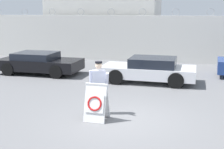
{
  "coord_description": "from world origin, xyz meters",
  "views": [
    {
      "loc": [
        1.87,
        -8.95,
        3.31
      ],
      "look_at": [
        -0.68,
        1.48,
        1.08
      ],
      "focal_mm": 50.0,
      "sensor_mm": 36.0,
      "label": 1
    }
  ],
  "objects_px": {
    "parked_car_rear_sedan": "(149,69)",
    "parked_car_front_coupe": "(39,63)",
    "barricade_sign": "(96,102)",
    "security_guard": "(99,85)"
  },
  "relations": [
    {
      "from": "parked_car_front_coupe",
      "to": "parked_car_rear_sedan",
      "type": "relative_size",
      "value": 1.0
    },
    {
      "from": "security_guard",
      "to": "parked_car_rear_sedan",
      "type": "xyz_separation_m",
      "value": [
        1.03,
        4.86,
        -0.35
      ]
    },
    {
      "from": "security_guard",
      "to": "parked_car_front_coupe",
      "type": "distance_m",
      "value": 7.3
    },
    {
      "from": "barricade_sign",
      "to": "parked_car_front_coupe",
      "type": "bearing_deg",
      "value": 131.16
    },
    {
      "from": "parked_car_rear_sedan",
      "to": "parked_car_front_coupe",
      "type": "bearing_deg",
      "value": -4.32
    },
    {
      "from": "security_guard",
      "to": "barricade_sign",
      "type": "bearing_deg",
      "value": -100.71
    },
    {
      "from": "security_guard",
      "to": "parked_car_front_coupe",
      "type": "relative_size",
      "value": 0.39
    },
    {
      "from": "barricade_sign",
      "to": "parked_car_front_coupe",
      "type": "relative_size",
      "value": 0.26
    },
    {
      "from": "security_guard",
      "to": "parked_car_rear_sedan",
      "type": "height_order",
      "value": "security_guard"
    },
    {
      "from": "barricade_sign",
      "to": "security_guard",
      "type": "height_order",
      "value": "security_guard"
    }
  ]
}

